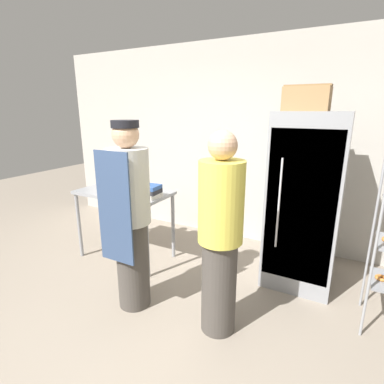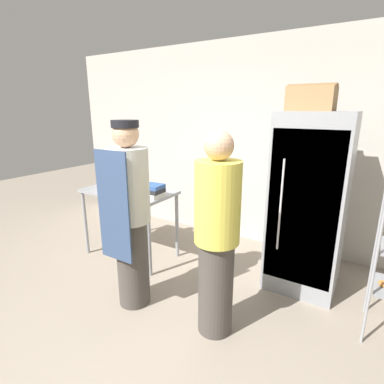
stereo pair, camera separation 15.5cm
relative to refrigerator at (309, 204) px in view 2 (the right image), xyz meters
name	(u,v)px [view 2 (the right image)]	position (x,y,z in m)	size (l,w,h in m)	color
ground_plane	(142,342)	(-0.91, -1.59, -0.91)	(14.00, 14.00, 0.00)	gray
back_wall	(256,145)	(-0.91, 0.85, 0.46)	(6.40, 0.12, 2.74)	#B7B2A8
refrigerator	(309,204)	(0.00, 0.00, 0.00)	(0.69, 0.72, 1.82)	gray
prep_counter	(129,198)	(-2.03, -0.48, -0.14)	(1.14, 0.62, 0.87)	gray
donut_box	(132,186)	(-2.00, -0.44, 0.01)	(0.26, 0.23, 0.27)	white
blender_pitcher	(118,176)	(-2.30, -0.37, 0.09)	(0.15, 0.15, 0.29)	black
binder_stack	(151,190)	(-1.62, -0.54, 0.03)	(0.29, 0.23, 0.14)	silver
cardboard_storage_box	(311,98)	(-0.09, 0.04, 1.03)	(0.43, 0.33, 0.25)	#937047
person_baker	(130,215)	(-1.32, -1.21, 0.00)	(0.37, 0.39, 1.75)	#47423D
person_customer	(217,237)	(-0.47, -1.13, -0.05)	(0.36, 0.36, 1.70)	#47423D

